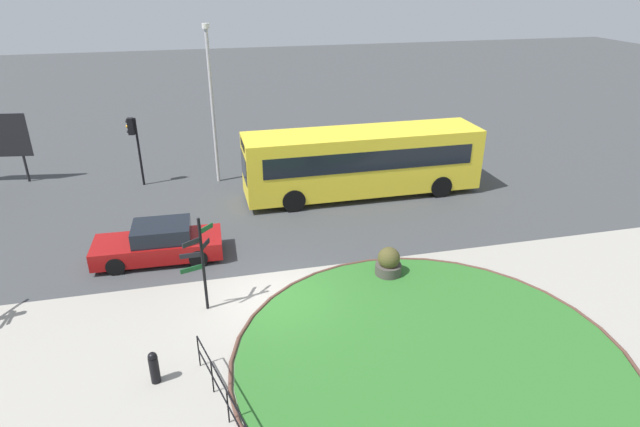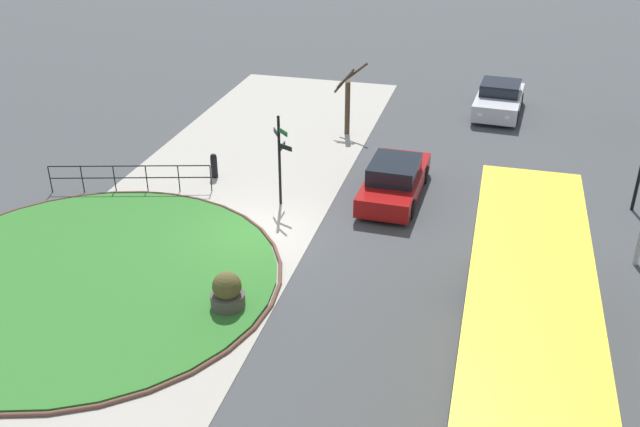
{
  "view_description": "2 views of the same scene",
  "coord_description": "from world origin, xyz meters",
  "px_view_note": "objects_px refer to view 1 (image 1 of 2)",
  "views": [
    {
      "loc": [
        -1.88,
        -13.88,
        9.47
      ],
      "look_at": [
        1.93,
        2.08,
        1.88
      ],
      "focal_mm": 29.64,
      "sensor_mm": 36.0,
      "label": 1
    },
    {
      "loc": [
        17.65,
        6.63,
        10.52
      ],
      "look_at": [
        1.27,
        2.29,
        1.65
      ],
      "focal_mm": 39.34,
      "sensor_mm": 36.0,
      "label": 2
    }
  ],
  "objects_px": {
    "signpost_directional": "(201,259)",
    "bus_yellow": "(362,161)",
    "car_far_lane": "(159,243)",
    "planter_near_signpost": "(388,264)",
    "bollard_foreground": "(154,367)",
    "traffic_light_near": "(134,136)",
    "lamppost_tall": "(212,101)"
  },
  "relations": [
    {
      "from": "signpost_directional",
      "to": "bus_yellow",
      "type": "xyz_separation_m",
      "value": [
        7.41,
        7.65,
        -0.14
      ]
    },
    {
      "from": "car_far_lane",
      "to": "planter_near_signpost",
      "type": "xyz_separation_m",
      "value": [
        7.54,
        -3.03,
        -0.14
      ]
    },
    {
      "from": "bollard_foreground",
      "to": "traffic_light_near",
      "type": "height_order",
      "value": "traffic_light_near"
    },
    {
      "from": "signpost_directional",
      "to": "bus_yellow",
      "type": "bearing_deg",
      "value": 45.94
    },
    {
      "from": "car_far_lane",
      "to": "lamppost_tall",
      "type": "xyz_separation_m",
      "value": [
        2.51,
        7.36,
        3.34
      ]
    },
    {
      "from": "bus_yellow",
      "to": "signpost_directional",
      "type": "bearing_deg",
      "value": 45.82
    },
    {
      "from": "signpost_directional",
      "to": "bus_yellow",
      "type": "height_order",
      "value": "signpost_directional"
    },
    {
      "from": "bollard_foreground",
      "to": "lamppost_tall",
      "type": "height_order",
      "value": "lamppost_tall"
    },
    {
      "from": "bus_yellow",
      "to": "traffic_light_near",
      "type": "distance_m",
      "value": 10.7
    },
    {
      "from": "bollard_foreground",
      "to": "car_far_lane",
      "type": "height_order",
      "value": "car_far_lane"
    },
    {
      "from": "bollard_foreground",
      "to": "bus_yellow",
      "type": "xyz_separation_m",
      "value": [
        8.76,
        10.59,
        1.14
      ]
    },
    {
      "from": "bus_yellow",
      "to": "lamppost_tall",
      "type": "bearing_deg",
      "value": -27.24
    },
    {
      "from": "traffic_light_near",
      "to": "planter_near_signpost",
      "type": "distance_m",
      "value": 13.99
    },
    {
      "from": "signpost_directional",
      "to": "bus_yellow",
      "type": "relative_size",
      "value": 0.29
    },
    {
      "from": "signpost_directional",
      "to": "planter_near_signpost",
      "type": "xyz_separation_m",
      "value": [
        6.1,
        0.51,
        -1.27
      ]
    },
    {
      "from": "bollard_foreground",
      "to": "traffic_light_near",
      "type": "bearing_deg",
      "value": 95.17
    },
    {
      "from": "bollard_foreground",
      "to": "lamppost_tall",
      "type": "distance_m",
      "value": 14.48
    },
    {
      "from": "planter_near_signpost",
      "to": "bus_yellow",
      "type": "bearing_deg",
      "value": 79.65
    },
    {
      "from": "signpost_directional",
      "to": "lamppost_tall",
      "type": "xyz_separation_m",
      "value": [
        1.07,
        10.9,
        2.21
      ]
    },
    {
      "from": "bollard_foreground",
      "to": "car_far_lane",
      "type": "distance_m",
      "value": 6.47
    },
    {
      "from": "lamppost_tall",
      "to": "planter_near_signpost",
      "type": "height_order",
      "value": "lamppost_tall"
    },
    {
      "from": "signpost_directional",
      "to": "bollard_foreground",
      "type": "distance_m",
      "value": 3.48
    },
    {
      "from": "traffic_light_near",
      "to": "car_far_lane",
      "type": "bearing_deg",
      "value": 108.46
    },
    {
      "from": "bollard_foreground",
      "to": "lamppost_tall",
      "type": "xyz_separation_m",
      "value": [
        2.42,
        13.84,
        3.49
      ]
    },
    {
      "from": "bollard_foreground",
      "to": "bus_yellow",
      "type": "height_order",
      "value": "bus_yellow"
    },
    {
      "from": "car_far_lane",
      "to": "traffic_light_near",
      "type": "relative_size",
      "value": 1.37
    },
    {
      "from": "bus_yellow",
      "to": "planter_near_signpost",
      "type": "bearing_deg",
      "value": 79.52
    },
    {
      "from": "signpost_directional",
      "to": "lamppost_tall",
      "type": "distance_m",
      "value": 11.17
    },
    {
      "from": "bollard_foreground",
      "to": "traffic_light_near",
      "type": "xyz_separation_m",
      "value": [
        -1.29,
        14.19,
        1.95
      ]
    },
    {
      "from": "bollard_foreground",
      "to": "bus_yellow",
      "type": "distance_m",
      "value": 13.79
    },
    {
      "from": "signpost_directional",
      "to": "traffic_light_near",
      "type": "bearing_deg",
      "value": 103.18
    },
    {
      "from": "bus_yellow",
      "to": "bollard_foreground",
      "type": "bearing_deg",
      "value": 50.3
    }
  ]
}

